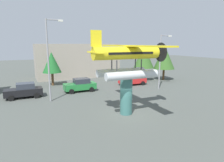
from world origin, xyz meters
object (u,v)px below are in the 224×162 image
Objects in this scene: floatplane_monument at (128,58)px; tree_center_back at (144,57)px; storefront_building at (78,60)px; car_mid_green at (80,85)px; tree_east at (52,62)px; car_near_black at (24,90)px; tree_far_east at (164,57)px; streetlight_primary at (50,55)px; display_pedestal at (126,96)px; car_far_red at (133,79)px; streetlight_secondary at (161,58)px.

floatplane_monument reaches higher than tree_center_back.
car_mid_green is at bearing -104.30° from storefront_building.
storefront_building is (3.04, 11.91, 2.27)m from car_mid_green.
car_near_black is at bearing -126.09° from tree_east.
tree_far_east is at bearing -16.59° from tree_center_back.
storefront_building is (7.17, 14.90, -1.96)m from streetlight_primary.
storefront_building is (1.54, 22.00, -1.92)m from floatplane_monument.
display_pedestal is 0.33× the size of floatplane_monument.
storefront_building reaches higher than tree_center_back.
car_mid_green is 8.58m from car_far_red.
car_mid_green is 0.47× the size of streetlight_primary.
display_pedestal is at bearing -139.93° from tree_far_east.
tree_far_east is (19.91, 5.02, -1.12)m from streetlight_primary.
streetlight_secondary reaches higher than car_mid_green.
tree_center_back reaches higher than display_pedestal.
car_mid_green is 0.56× the size of streetlight_secondary.
storefront_building reaches higher than car_far_red.
tree_east is (-4.12, 15.61, 1.84)m from display_pedestal.
storefront_building reaches higher than car_near_black.
streetlight_primary reaches higher than streetlight_secondary.
streetlight_primary reaches higher than tree_center_back.
streetlight_primary is at bearing 127.73° from display_pedestal.
streetlight_secondary is 1.23× the size of tree_center_back.
car_near_black is (-8.41, 9.90, -4.18)m from floatplane_monument.
streetlight_secondary is at bearing -133.43° from tree_far_east.
tree_east is at bearing -63.48° from car_mid_green.
streetlight_secondary is 6.60m from tree_center_back.
display_pedestal reaches higher than car_far_red.
streetlight_secondary is at bearing 36.92° from floatplane_monument.
display_pedestal is 22.11m from storefront_building.
tree_east reaches higher than display_pedestal.
car_mid_green is 0.69× the size of tree_center_back.
streetlight_primary is 8.76m from tree_east.
car_near_black is at bearing 2.86° from car_far_red.
streetlight_secondary is at bearing 35.92° from display_pedestal.
floatplane_monument reaches higher than car_far_red.
car_near_black is 0.56× the size of streetlight_secondary.
streetlight_secondary is at bearing -1.31° from streetlight_primary.
floatplane_monument is 22.14m from storefront_building.
floatplane_monument is at bearing 56.51° from car_far_red.
streetlight_secondary reaches higher than car_near_black.
car_mid_green is 16.21m from tree_far_east.
tree_east is at bearing 104.79° from display_pedestal.
car_mid_green is at bearing -172.65° from tree_far_east.
streetlight_secondary reaches higher than floatplane_monument.
streetlight_secondary is (14.84, -0.34, -0.72)m from streetlight_primary.
tree_center_back is at bearing -9.19° from tree_east.
streetlight_primary is (-4.13, -2.98, 4.23)m from car_mid_green.
streetlight_primary is 1.48× the size of tree_far_east.
car_near_black is at bearing -129.43° from storefront_building.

